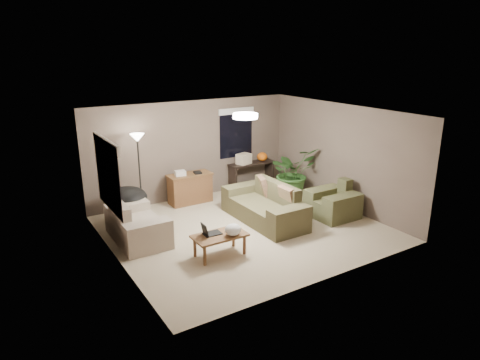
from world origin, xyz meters
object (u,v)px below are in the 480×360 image
console_table (251,174)px  cat_scratching_post (326,199)px  floor_lamp (138,148)px  main_sofa (265,208)px  papasan_chair (127,202)px  loveseat (136,226)px  desk (190,188)px  coffee_table (220,238)px  houseplant (292,178)px  armchair (333,204)px

console_table → cat_scratching_post: bearing=-71.0°
floor_lamp → cat_scratching_post: size_ratio=3.82×
main_sofa → papasan_chair: bearing=149.2°
loveseat → desk: size_ratio=1.45×
main_sofa → floor_lamp: size_ratio=1.15×
cat_scratching_post → loveseat: bearing=172.1°
coffee_table → houseplant: houseplant is taller
floor_lamp → cat_scratching_post: (3.96, -1.95, -1.38)m
loveseat → houseplant: 4.38m
desk → houseplant: houseplant is taller
loveseat → cat_scratching_post: 4.59m
coffee_table → floor_lamp: floor_lamp is taller
desk → floor_lamp: floor_lamp is taller
coffee_table → main_sofa: bearing=29.1°
papasan_chair → cat_scratching_post: 4.70m
papasan_chair → houseplant: (4.19, -0.60, 0.05)m
main_sofa → floor_lamp: bearing=140.3°
main_sofa → console_table: (0.99, 2.07, 0.14)m
loveseat → papasan_chair: size_ratio=1.75×
loveseat → papasan_chair: 1.07m
armchair → coffee_table: size_ratio=1.00×
armchair → desk: bearing=133.0°
papasan_chair → coffee_table: bearing=-69.6°
armchair → coffee_table: bearing=-174.1°
loveseat → console_table: (3.80, 1.54, 0.14)m
main_sofa → coffee_table: bearing=-150.9°
papasan_chair → cat_scratching_post: papasan_chair is taller
coffee_table → console_table: bearing=48.2°
floor_lamp → cat_scratching_post: bearing=-26.2°
console_table → desk: bearing=-176.7°
houseplant → cat_scratching_post: 1.13m
armchair → cat_scratching_post: armchair is taller
papasan_chair → cat_scratching_post: bearing=-20.9°
armchair → houseplant: 1.61m
papasan_chair → houseplant: size_ratio=0.69×
desk → papasan_chair: bearing=-167.6°
main_sofa → houseplant: size_ratio=1.67×
loveseat → houseplant: size_ratio=1.22×
coffee_table → floor_lamp: 3.10m
armchair → coffee_table: 3.20m
armchair → floor_lamp: (-3.69, 2.47, 1.30)m
loveseat → coffee_table: loveseat is taller
armchair → coffee_table: (-3.18, -0.33, 0.06)m
coffee_table → console_table: 4.05m
loveseat → console_table: loveseat is taller
loveseat → desk: 2.36m
loveseat → floor_lamp: size_ratio=0.84×
armchair → papasan_chair: (-4.12, 2.20, 0.17)m
main_sofa → cat_scratching_post: bearing=-3.2°
loveseat → papasan_chair: (0.17, 1.05, 0.17)m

